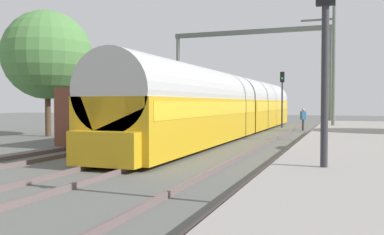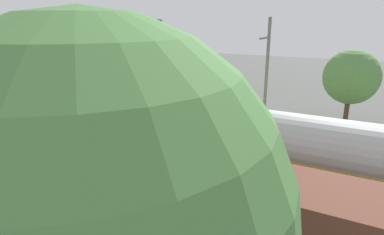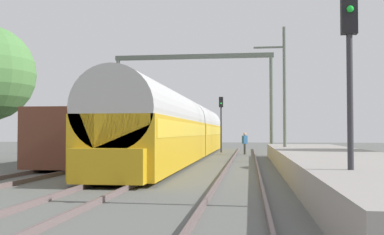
{
  "view_description": "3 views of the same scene",
  "coord_description": "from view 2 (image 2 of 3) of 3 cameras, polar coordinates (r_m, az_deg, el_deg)",
  "views": [
    {
      "loc": [
        7.07,
        -14.97,
        2.15
      ],
      "look_at": [
        0.0,
        4.36,
        1.43
      ],
      "focal_mm": 39.28,
      "sensor_mm": 36.0,
      "label": 1
    },
    {
      "loc": [
        -13.83,
        3.94,
        7.85
      ],
      "look_at": [
        1.33,
        12.26,
        2.65
      ],
      "focal_mm": 30.55,
      "sensor_mm": 36.0,
      "label": 2
    },
    {
      "loc": [
        4.39,
        -17.14,
        1.77
      ],
      "look_at": [
        0.0,
        16.91,
        2.89
      ],
      "focal_mm": 41.96,
      "sensor_mm": 36.0,
      "label": 3
    }
  ],
  "objects": [
    {
      "name": "passenger_train",
      "position": [
        17.39,
        -3.41,
        -3.03
      ],
      "size": [
        2.93,
        32.85,
        3.82
      ],
      "color": "gold",
      "rests_on": "ground"
    },
    {
      "name": "freight_car",
      "position": [
        12.17,
        8.36,
        -15.05
      ],
      "size": [
        2.8,
        13.0,
        2.7
      ],
      "color": "brown",
      "rests_on": "ground"
    },
    {
      "name": "person_crossing",
      "position": [
        24.1,
        -10.36,
        0.03
      ],
      "size": [
        0.45,
        0.45,
        1.73
      ],
      "rotation": [
        0.0,
        0.0,
        0.77
      ],
      "color": "#393939",
      "rests_on": "ground"
    },
    {
      "name": "railway_signal_far",
      "position": [
        24.34,
        -19.65,
        4.53
      ],
      "size": [
        0.36,
        0.3,
        4.84
      ],
      "color": "#2D2D33",
      "rests_on": "ground"
    },
    {
      "name": "catenary_gantry",
      "position": [
        19.48,
        -15.77,
        9.59
      ],
      "size": [
        12.48,
        0.28,
        7.86
      ],
      "color": "#5D675E",
      "rests_on": "ground"
    },
    {
      "name": "catenary_pole_east_mid",
      "position": [
        21.34,
        12.78,
        6.35
      ],
      "size": [
        1.9,
        0.2,
        8.0
      ],
      "color": "#5D675E",
      "rests_on": "ground"
    },
    {
      "name": "tree_west_background",
      "position": [
        5.09,
        -16.22,
        -15.38
      ],
      "size": [
        5.65,
        5.65,
        8.03
      ],
      "color": "#4C3826",
      "rests_on": "ground"
    },
    {
      "name": "tree_east_background",
      "position": [
        27.2,
        26.03,
        6.35
      ],
      "size": [
        4.06,
        4.06,
        5.78
      ],
      "color": "#4C3826",
      "rests_on": "ground"
    }
  ]
}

